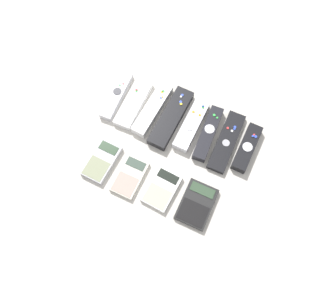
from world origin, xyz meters
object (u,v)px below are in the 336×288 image
at_px(remote_0, 117,95).
at_px(remote_3, 171,118).
at_px(calculator_3, 197,204).
at_px(remote_1, 134,103).
at_px(remote_2, 153,109).
at_px(calculator_2, 162,189).
at_px(remote_7, 247,148).
at_px(calculator_1, 130,177).
at_px(remote_5, 208,133).
at_px(calculator_0, 102,161).
at_px(remote_6, 227,142).
at_px(remote_4, 191,125).

bearing_deg(remote_0, remote_3, -3.79).
bearing_deg(remote_3, calculator_3, -48.54).
xyz_separation_m(remote_1, remote_2, (0.07, 0.00, 0.00)).
relative_size(remote_1, calculator_3, 1.45).
xyz_separation_m(remote_1, calculator_2, (0.20, -0.22, -0.00)).
xyz_separation_m(remote_7, calculator_1, (-0.28, -0.23, -0.01)).
bearing_deg(remote_0, calculator_1, -57.66).
bearing_deg(remote_0, remote_5, -3.98).
distance_m(remote_1, calculator_2, 0.30).
height_order(remote_3, remote_5, same).
height_order(remote_5, calculator_0, remote_5).
xyz_separation_m(remote_0, remote_7, (0.44, 0.00, 0.00)).
relative_size(remote_2, remote_6, 0.96).
relative_size(remote_5, calculator_0, 1.43).
height_order(remote_0, remote_6, remote_0).
relative_size(remote_1, calculator_2, 1.50).
height_order(calculator_0, calculator_3, calculator_0).
bearing_deg(calculator_3, calculator_2, -179.52).
bearing_deg(remote_6, calculator_1, -134.94).
bearing_deg(calculator_3, calculator_0, 179.67).
bearing_deg(remote_3, calculator_0, -118.81).
xyz_separation_m(calculator_1, calculator_2, (0.10, 0.01, 0.00)).
bearing_deg(calculator_1, remote_5, 55.11).
height_order(remote_5, calculator_3, remote_5).
distance_m(remote_6, calculator_3, 0.22).
relative_size(remote_6, calculator_0, 1.58).
bearing_deg(remote_5, remote_1, 177.05).
relative_size(calculator_0, calculator_3, 1.03).
bearing_deg(remote_0, remote_1, -5.38).
bearing_deg(calculator_3, remote_6, 87.58).
distance_m(remote_4, remote_7, 0.18).
relative_size(remote_2, calculator_1, 1.62).
xyz_separation_m(remote_4, remote_6, (0.12, -0.01, -0.00)).
bearing_deg(remote_5, remote_4, 171.12).
distance_m(calculator_2, calculator_3, 0.11).
height_order(remote_3, remote_4, remote_3).
bearing_deg(remote_7, remote_2, -178.66).
height_order(remote_1, remote_6, remote_1).
relative_size(remote_2, remote_5, 1.06).
bearing_deg(remote_2, calculator_2, -55.06).
xyz_separation_m(calculator_0, calculator_2, (0.20, -0.00, -0.00)).
height_order(remote_6, remote_7, remote_7).
bearing_deg(remote_7, calculator_2, -127.77).
xyz_separation_m(remote_5, remote_7, (0.12, 0.00, 0.00)).
bearing_deg(remote_5, calculator_3, -79.17).
distance_m(remote_1, remote_5, 0.26).
height_order(remote_2, remote_3, same).
bearing_deg(remote_1, remote_4, 0.29).
distance_m(remote_0, remote_5, 0.32).
distance_m(calculator_0, calculator_3, 0.31).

